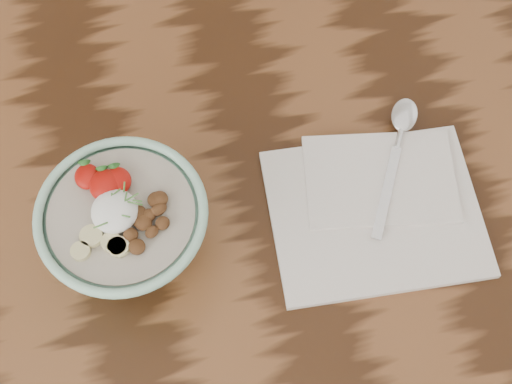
% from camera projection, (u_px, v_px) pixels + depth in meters
% --- Properties ---
extents(table, '(1.60, 0.90, 0.75)m').
position_uv_depth(table, '(278.00, 241.00, 0.93)').
color(table, '#331B0C').
rests_on(table, ground).
extents(breakfast_bowl, '(0.18, 0.18, 0.12)m').
position_uv_depth(breakfast_bowl, '(126.00, 227.00, 0.77)').
color(breakfast_bowl, '#9BD1B7').
rests_on(breakfast_bowl, table).
extents(napkin, '(0.27, 0.23, 0.02)m').
position_uv_depth(napkin, '(376.00, 206.00, 0.84)').
color(napkin, silver).
rests_on(napkin, table).
extents(spoon, '(0.12, 0.18, 0.01)m').
position_uv_depth(spoon, '(400.00, 134.00, 0.87)').
color(spoon, silver).
rests_on(spoon, napkin).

